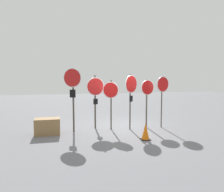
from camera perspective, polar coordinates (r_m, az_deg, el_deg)
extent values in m
plane|color=slate|center=(10.13, 2.05, -8.35)|extent=(40.00, 40.00, 0.00)
cylinder|color=#474238|center=(9.40, -10.05, -1.45)|extent=(0.08, 0.08, 2.59)
cylinder|color=white|center=(9.29, -10.32, 4.70)|extent=(0.72, 0.41, 0.80)
cylinder|color=red|center=(9.27, -10.36, 4.70)|extent=(0.66, 0.38, 0.74)
cube|color=black|center=(9.32, -10.25, 0.64)|extent=(0.24, 0.15, 0.34)
cylinder|color=#474238|center=(9.94, -4.43, -1.51)|extent=(0.08, 0.08, 2.43)
cylinder|color=white|center=(9.83, -4.35, 2.50)|extent=(0.81, 0.14, 0.81)
cylinder|color=red|center=(9.81, -4.32, 2.49)|extent=(0.75, 0.13, 0.75)
cube|color=black|center=(9.88, -4.32, -1.44)|extent=(0.20, 0.05, 0.26)
cylinder|color=#474238|center=(9.69, -0.24, -2.32)|extent=(0.06, 0.06, 2.21)
cylinder|color=white|center=(9.58, -0.33, 1.59)|extent=(0.64, 0.37, 0.72)
cylinder|color=red|center=(9.56, -0.36, 1.58)|extent=(0.58, 0.34, 0.66)
cylinder|color=#474238|center=(9.69, 4.75, -1.59)|extent=(0.06, 0.06, 2.46)
cylinder|color=white|center=(9.60, 5.03, 3.12)|extent=(0.67, 0.45, 0.78)
cylinder|color=red|center=(9.59, 5.12, 3.11)|extent=(0.62, 0.42, 0.72)
cube|color=black|center=(9.64, 5.00, -0.70)|extent=(0.18, 0.13, 0.27)
cylinder|color=#474238|center=(10.21, 9.01, -1.99)|extent=(0.07, 0.07, 2.21)
cylinder|color=white|center=(10.09, 9.26, 2.22)|extent=(0.68, 0.18, 0.69)
cylinder|color=#AD0F0F|center=(10.08, 9.32, 2.21)|extent=(0.62, 0.17, 0.63)
cylinder|color=#474238|center=(10.32, 12.83, -1.59)|extent=(0.05, 0.05, 2.35)
cylinder|color=white|center=(10.22, 13.12, 3.01)|extent=(0.69, 0.26, 0.72)
cylinder|color=red|center=(10.21, 13.19, 3.00)|extent=(0.63, 0.24, 0.66)
cube|color=black|center=(8.45, 8.72, -11.11)|extent=(0.35, 0.35, 0.02)
cone|color=orange|center=(8.36, 8.75, -9.04)|extent=(0.29, 0.29, 0.61)
cube|color=olive|center=(9.35, -16.50, -7.63)|extent=(1.00, 0.61, 0.66)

